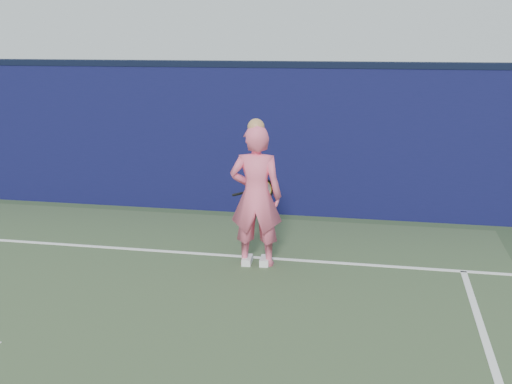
# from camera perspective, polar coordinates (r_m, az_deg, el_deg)

# --- Properties ---
(backstop_wall) EXTENTS (24.00, 0.40, 2.50)m
(backstop_wall) POSITION_cam_1_polar(r_m,az_deg,el_deg) (11.53, -7.49, 4.80)
(backstop_wall) COLOR #0D0F3A
(backstop_wall) RESTS_ON ground
(wall_cap) EXTENTS (24.00, 0.42, 0.10)m
(wall_cap) POSITION_cam_1_polar(r_m,az_deg,el_deg) (11.40, -7.69, 11.26)
(wall_cap) COLOR black
(wall_cap) RESTS_ON backstop_wall
(player) EXTENTS (0.72, 0.50, 1.98)m
(player) POSITION_cam_1_polar(r_m,az_deg,el_deg) (8.45, -0.00, -0.35)
(player) COLOR #FB6184
(player) RESTS_ON ground
(racket) EXTENTS (0.60, 0.13, 0.32)m
(racket) POSITION_cam_1_polar(r_m,az_deg,el_deg) (8.85, 0.37, 0.22)
(racket) COLOR black
(racket) RESTS_ON ground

